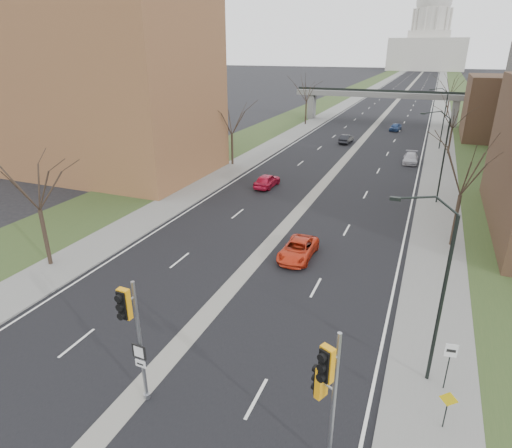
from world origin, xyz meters
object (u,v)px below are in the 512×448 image
Objects in this scene: speed_limit_sign at (450,358)px; warning_sign at (447,404)px; signal_pole_right at (326,382)px; car_right_far at (396,127)px; car_left_far at (346,139)px; car_right_mid at (411,158)px; signal_pole_median at (132,324)px; car_right_near at (298,249)px; car_left_near at (267,181)px.

speed_limit_sign reaches higher than warning_sign.
signal_pole_right reaches higher than car_right_far.
signal_pole_right is 7.29m from speed_limit_sign.
car_left_far is 14.02m from car_right_mid.
car_right_mid is (7.79, 47.79, -3.38)m from signal_pole_median.
signal_pole_right is 2.43× the size of speed_limit_sign.
speed_limit_sign is 66.55m from car_right_far.
car_left_far reaches higher than car_right_near.
speed_limit_sign is 53.60m from car_left_far.
car_left_far is at bearing -94.76° from car_left_near.
speed_limit_sign is 2.33m from warning_sign.
signal_pole_median is 71.86m from car_right_far.
speed_limit_sign is 0.53× the size of car_right_mid.
speed_limit_sign is 0.58× the size of car_left_far.
car_left_near reaches higher than car_right_mid.
car_right_mid is at bearing 141.81° from car_left_far.
car_left_far is (3.43, 26.50, -0.05)m from car_left_near.
warning_sign is at bearing -51.42° from car_right_near.
signal_pole_right is at bearing -70.06° from car_right_near.
car_right_mid is (5.65, 32.06, 0.00)m from car_right_near.
car_right_far is (3.64, 71.69, -3.36)m from signal_pole_median.
speed_limit_sign is at bearing -75.35° from car_right_far.
car_left_near is 1.08× the size of car_right_far.
car_left_far is 0.92× the size of car_right_mid.
signal_pole_right is 3.21× the size of warning_sign.
car_left_near is 1.04× the size of car_left_far.
car_left_far is 15.70m from car_right_far.
warning_sign is 55.78m from car_left_far.
signal_pole_right reaches higher than warning_sign.
car_left_far is at bearing 96.83° from speed_limit_sign.
car_left_near is 26.72m from car_left_far.
car_right_mid is at bearing 86.78° from speed_limit_sign.
speed_limit_sign is at bearing -85.55° from car_right_mid.
warning_sign is 0.44× the size of car_left_far.
signal_pole_right is (7.78, 0.05, -0.24)m from signal_pole_median.
car_left_near is 0.92× the size of car_right_near.
warning_sign is 32.71m from car_left_near.
car_right_mid is at bearing 83.37° from signal_pole_median.
car_right_mid is (10.34, -9.47, -0.03)m from car_left_far.
speed_limit_sign is 0.56× the size of car_left_near.
car_right_near is at bearing 132.47° from warning_sign.
signal_pole_median is at bearing -85.43° from car_right_far.
car_right_mid is 1.13× the size of car_right_far.
car_right_mid is at bearing -72.66° from car_right_far.
warning_sign is (11.93, 3.39, -2.74)m from signal_pole_median.
car_left_far is (-14.47, 53.87, -0.61)m from warning_sign.
warning_sign is at bearing -99.42° from speed_limit_sign.
speed_limit_sign is at bearing 128.16° from car_left_near.
speed_limit_sign is 42.34m from car_right_mid.
warning_sign reaches higher than car_right_mid.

